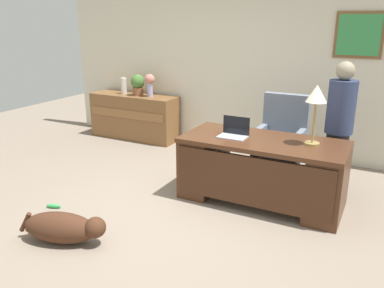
{
  "coord_description": "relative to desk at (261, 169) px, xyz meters",
  "views": [
    {
      "loc": [
        1.93,
        -3.26,
        2.04
      ],
      "look_at": [
        0.08,
        0.3,
        0.75
      ],
      "focal_mm": 36.52,
      "sensor_mm": 36.0,
      "label": 1
    }
  ],
  "objects": [
    {
      "name": "ground_plane",
      "position": [
        -0.71,
        -0.79,
        -0.41
      ],
      "size": [
        12.0,
        12.0,
        0.0
      ],
      "primitive_type": "plane",
      "color": "gray"
    },
    {
      "name": "back_wall",
      "position": [
        -0.7,
        1.81,
        0.94
      ],
      "size": [
        7.0,
        0.16,
        2.7
      ],
      "color": "beige",
      "rests_on": "ground_plane"
    },
    {
      "name": "desk",
      "position": [
        0.0,
        0.0,
        0.0
      ],
      "size": [
        1.82,
        0.84,
        0.75
      ],
      "color": "#4C2B19",
      "rests_on": "ground_plane"
    },
    {
      "name": "credenza",
      "position": [
        -2.8,
        1.46,
        -0.02
      ],
      "size": [
        1.6,
        0.5,
        0.78
      ],
      "color": "brown",
      "rests_on": "ground_plane"
    },
    {
      "name": "armchair",
      "position": [
        -0.02,
        0.89,
        0.08
      ],
      "size": [
        0.6,
        0.59,
        1.1
      ],
      "color": "slate",
      "rests_on": "ground_plane"
    },
    {
      "name": "person_standing",
      "position": [
        0.71,
        0.67,
        0.41
      ],
      "size": [
        0.32,
        0.32,
        1.59
      ],
      "color": "#262323",
      "rests_on": "ground_plane"
    },
    {
      "name": "dog_lying",
      "position": [
        -1.38,
        -1.71,
        -0.25
      ],
      "size": [
        0.87,
        0.49,
        0.3
      ],
      "color": "#472819",
      "rests_on": "ground_plane"
    },
    {
      "name": "laptop",
      "position": [
        -0.34,
        -0.01,
        0.4
      ],
      "size": [
        0.32,
        0.22,
        0.22
      ],
      "color": "#B2B5BA",
      "rests_on": "desk"
    },
    {
      "name": "desk_lamp",
      "position": [
        0.52,
        0.09,
        0.85
      ],
      "size": [
        0.22,
        0.22,
        0.65
      ],
      "color": "#9E8447",
      "rests_on": "desk"
    },
    {
      "name": "vase_with_flowers",
      "position": [
        -2.46,
        1.46,
        0.61
      ],
      "size": [
        0.17,
        0.17,
        0.38
      ],
      "color": "#A6A2D1",
      "rests_on": "credenza"
    },
    {
      "name": "vase_empty",
      "position": [
        -3.01,
        1.46,
        0.51
      ],
      "size": [
        0.1,
        0.1,
        0.28
      ],
      "primitive_type": "cylinder",
      "color": "silver",
      "rests_on": "credenza"
    },
    {
      "name": "potted_plant",
      "position": [
        -2.71,
        1.46,
        0.57
      ],
      "size": [
        0.24,
        0.24,
        0.36
      ],
      "color": "brown",
      "rests_on": "credenza"
    },
    {
      "name": "dog_toy_ball",
      "position": [
        -1.84,
        -1.7,
        -0.36
      ],
      "size": [
        0.1,
        0.1,
        0.1
      ],
      "primitive_type": "sphere",
      "color": "orange",
      "rests_on": "ground_plane"
    },
    {
      "name": "dog_toy_bone",
      "position": [
        -2.01,
        -1.24,
        -0.38
      ],
      "size": [
        0.18,
        0.11,
        0.05
      ],
      "primitive_type": "ellipsoid",
      "rotation": [
        0.0,
        0.0,
        0.35
      ],
      "color": "green",
      "rests_on": "ground_plane"
    }
  ]
}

